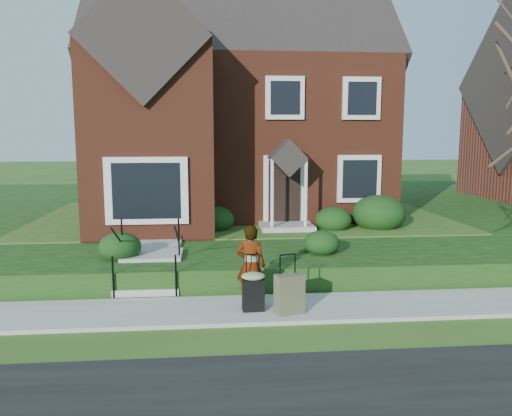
{
  "coord_description": "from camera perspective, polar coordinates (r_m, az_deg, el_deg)",
  "views": [
    {
      "loc": [
        -1.09,
        -9.47,
        3.46
      ],
      "look_at": [
        -0.05,
        2.0,
        1.78
      ],
      "focal_mm": 35.0,
      "sensor_mm": 36.0,
      "label": 1
    }
  ],
  "objects": [
    {
      "name": "suitcase_olive",
      "position": [
        9.68,
        3.83,
        -9.77
      ],
      "size": [
        0.59,
        0.44,
        1.15
      ],
      "rotation": [
        0.0,
        0.0,
        0.3
      ],
      "color": "brown",
      "rests_on": "sidewalk"
    },
    {
      "name": "woman",
      "position": [
        10.0,
        -0.61,
        -6.56
      ],
      "size": [
        0.69,
        0.55,
        1.64
      ],
      "primitive_type": "imported",
      "rotation": [
        0.0,
        0.0,
        2.84
      ],
      "color": "#999999",
      "rests_on": "sidewalk"
    },
    {
      "name": "suitcase_black",
      "position": [
        9.79,
        -0.32,
        -9.24
      ],
      "size": [
        0.48,
        0.4,
        1.12
      ],
      "rotation": [
        0.0,
        0.0,
        0.06
      ],
      "color": "black",
      "rests_on": "sidewalk"
    },
    {
      "name": "foundation_shrubs",
      "position": [
        14.76,
        0.05,
        -0.94
      ],
      "size": [
        9.8,
        4.57,
        1.15
      ],
      "color": "black",
      "rests_on": "terrace"
    },
    {
      "name": "walkway",
      "position": [
        14.81,
        -10.58,
        -2.87
      ],
      "size": [
        1.2,
        6.0,
        0.06
      ],
      "primitive_type": "cube",
      "color": "#9E9B93",
      "rests_on": "terrace"
    },
    {
      "name": "ground",
      "position": [
        10.14,
        1.31,
        -11.68
      ],
      "size": [
        120.0,
        120.0,
        0.0
      ],
      "primitive_type": "plane",
      "color": "#2D5119",
      "rests_on": "ground"
    },
    {
      "name": "terrace",
      "position": [
        21.23,
        8.74,
        -0.37
      ],
      "size": [
        44.0,
        20.0,
        0.6
      ],
      "primitive_type": "cube",
      "color": "#13330E",
      "rests_on": "ground"
    },
    {
      "name": "front_steps",
      "position": [
        11.79,
        -11.98,
        -6.58
      ],
      "size": [
        1.4,
        2.02,
        1.5
      ],
      "color": "#9E9B93",
      "rests_on": "ground"
    },
    {
      "name": "sidewalk",
      "position": [
        10.13,
        1.31,
        -11.47
      ],
      "size": [
        60.0,
        1.6,
        0.08
      ],
      "primitive_type": "cube",
      "color": "#9E9B93",
      "rests_on": "ground"
    },
    {
      "name": "main_house",
      "position": [
        19.18,
        -2.61,
        13.67
      ],
      "size": [
        10.4,
        10.2,
        9.4
      ],
      "color": "maroon",
      "rests_on": "terrace"
    }
  ]
}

